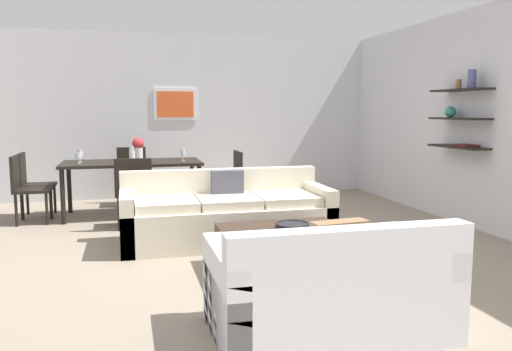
{
  "coord_description": "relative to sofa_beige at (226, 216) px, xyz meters",
  "views": [
    {
      "loc": [
        -1.13,
        -5.11,
        1.45
      ],
      "look_at": [
        0.21,
        0.2,
        0.75
      ],
      "focal_mm": 35.78,
      "sensor_mm": 36.0,
      "label": 1
    }
  ],
  "objects": [
    {
      "name": "coffee_table",
      "position": [
        0.31,
        -1.19,
        -0.1
      ],
      "size": [
        1.13,
        0.98,
        0.38
      ],
      "color": "#38281E",
      "rests_on": "ground"
    },
    {
      "name": "wine_glass_right_near",
      "position": [
        -0.29,
        1.65,
        0.57
      ],
      "size": [
        0.06,
        0.06,
        0.17
      ],
      "color": "silver",
      "rests_on": "dining_table"
    },
    {
      "name": "dining_chair_foot",
      "position": [
        -0.98,
        0.91,
        0.21
      ],
      "size": [
        0.44,
        0.44,
        0.88
      ],
      "color": "black",
      "rests_on": "ground"
    },
    {
      "name": "dining_chair_left_near",
      "position": [
        -2.32,
        1.56,
        0.21
      ],
      "size": [
        0.44,
        0.44,
        0.88
      ],
      "color": "black",
      "rests_on": "ground"
    },
    {
      "name": "sofa_beige",
      "position": [
        0.0,
        0.0,
        0.0
      ],
      "size": [
        2.27,
        0.9,
        0.78
      ],
      "color": "beige",
      "rests_on": "ground"
    },
    {
      "name": "ground_plane",
      "position": [
        0.09,
        -0.34,
        -0.29
      ],
      "size": [
        18.0,
        18.0,
        0.0
      ],
      "primitive_type": "plane",
      "color": "gray"
    },
    {
      "name": "right_wall_shelf_unit",
      "position": [
        3.12,
        0.26,
        1.06
      ],
      "size": [
        0.34,
        8.2,
        2.7
      ],
      "color": "silver",
      "rests_on": "ground"
    },
    {
      "name": "wine_glass_left_far",
      "position": [
        -1.67,
        1.88,
        0.57
      ],
      "size": [
        0.07,
        0.07,
        0.17
      ],
      "color": "silver",
      "rests_on": "dining_table"
    },
    {
      "name": "wine_glass_foot",
      "position": [
        -0.98,
        1.37,
        0.58
      ],
      "size": [
        0.08,
        0.08,
        0.18
      ],
      "color": "silver",
      "rests_on": "dining_table"
    },
    {
      "name": "centerpiece_vase",
      "position": [
        -0.89,
        1.72,
        0.65
      ],
      "size": [
        0.16,
        0.16,
        0.33
      ],
      "color": "silver",
      "rests_on": "dining_table"
    },
    {
      "name": "dining_chair_right_near",
      "position": [
        0.36,
        1.56,
        0.21
      ],
      "size": [
        0.44,
        0.44,
        0.88
      ],
      "color": "black",
      "rests_on": "ground"
    },
    {
      "name": "dining_chair_left_far",
      "position": [
        -2.32,
        1.97,
        0.21
      ],
      "size": [
        0.44,
        0.44,
        0.88
      ],
      "color": "black",
      "rests_on": "ground"
    },
    {
      "name": "dining_table",
      "position": [
        -0.98,
        1.77,
        0.39
      ],
      "size": [
        1.87,
        0.9,
        0.75
      ],
      "color": "black",
      "rests_on": "ground"
    },
    {
      "name": "dining_chair_head",
      "position": [
        -0.98,
        2.63,
        0.21
      ],
      "size": [
        0.44,
        0.44,
        0.88
      ],
      "color": "black",
      "rests_on": "ground"
    },
    {
      "name": "loveseat_white",
      "position": [
        0.21,
        -2.46,
        0.0
      ],
      "size": [
        1.51,
        0.9,
        0.78
      ],
      "color": "white",
      "rests_on": "ground"
    },
    {
      "name": "wine_glass_left_near",
      "position": [
        -1.67,
        1.65,
        0.56
      ],
      "size": [
        0.08,
        0.08,
        0.15
      ],
      "color": "silver",
      "rests_on": "dining_table"
    },
    {
      "name": "decorative_bowl",
      "position": [
        0.38,
        -1.17,
        0.12
      ],
      "size": [
        0.31,
        0.31,
        0.07
      ],
      "color": "black",
      "rests_on": "coffee_table"
    },
    {
      "name": "back_wall_unit",
      "position": [
        0.39,
        3.19,
        1.06
      ],
      "size": [
        8.4,
        0.09,
        2.7
      ],
      "color": "silver",
      "rests_on": "ground"
    },
    {
      "name": "wine_glass_head",
      "position": [
        -0.98,
        2.16,
        0.59
      ],
      "size": [
        0.07,
        0.07,
        0.18
      ],
      "color": "silver",
      "rests_on": "dining_table"
    }
  ]
}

